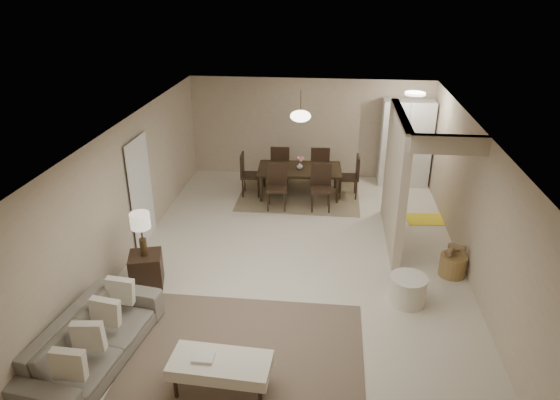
# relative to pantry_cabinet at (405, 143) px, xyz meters

# --- Properties ---
(floor) EXTENTS (9.00, 9.00, 0.00)m
(floor) POSITION_rel_pantry_cabinet_xyz_m (-2.35, -4.15, -1.05)
(floor) COLOR beige
(floor) RESTS_ON ground
(ceiling) EXTENTS (9.00, 9.00, 0.00)m
(ceiling) POSITION_rel_pantry_cabinet_xyz_m (-2.35, -4.15, 1.45)
(ceiling) COLOR white
(ceiling) RESTS_ON back_wall
(back_wall) EXTENTS (6.00, 0.00, 6.00)m
(back_wall) POSITION_rel_pantry_cabinet_xyz_m (-2.35, 0.35, 0.20)
(back_wall) COLOR tan
(back_wall) RESTS_ON floor
(left_wall) EXTENTS (0.00, 9.00, 9.00)m
(left_wall) POSITION_rel_pantry_cabinet_xyz_m (-5.35, -4.15, 0.20)
(left_wall) COLOR tan
(left_wall) RESTS_ON floor
(right_wall) EXTENTS (0.00, 9.00, 9.00)m
(right_wall) POSITION_rel_pantry_cabinet_xyz_m (0.65, -4.15, 0.20)
(right_wall) COLOR tan
(right_wall) RESTS_ON floor
(partition) EXTENTS (0.15, 2.50, 2.50)m
(partition) POSITION_rel_pantry_cabinet_xyz_m (-0.55, -2.90, 0.20)
(partition) COLOR tan
(partition) RESTS_ON floor
(doorway) EXTENTS (0.04, 0.90, 2.04)m
(doorway) POSITION_rel_pantry_cabinet_xyz_m (-5.32, -3.55, -0.03)
(doorway) COLOR black
(doorway) RESTS_ON floor
(pantry_cabinet) EXTENTS (1.20, 0.55, 2.10)m
(pantry_cabinet) POSITION_rel_pantry_cabinet_xyz_m (0.00, 0.00, 0.00)
(pantry_cabinet) COLOR silver
(pantry_cabinet) RESTS_ON floor
(flush_light) EXTENTS (0.44, 0.44, 0.05)m
(flush_light) POSITION_rel_pantry_cabinet_xyz_m (-0.05, -0.95, 1.41)
(flush_light) COLOR white
(flush_light) RESTS_ON ceiling
(living_rug) EXTENTS (3.20, 3.20, 0.01)m
(living_rug) POSITION_rel_pantry_cabinet_xyz_m (-2.81, -6.88, -1.04)
(living_rug) COLOR brown
(living_rug) RESTS_ON floor
(sofa) EXTENTS (2.41, 1.20, 0.68)m
(sofa) POSITION_rel_pantry_cabinet_xyz_m (-4.80, -6.88, -0.71)
(sofa) COLOR slate
(sofa) RESTS_ON floor
(ottoman_bench) EXTENTS (1.28, 0.63, 0.45)m
(ottoman_bench) POSITION_rel_pantry_cabinet_xyz_m (-3.01, -7.18, -0.69)
(ottoman_bench) COLOR beige
(ottoman_bench) RESTS_ON living_rug
(side_table) EXTENTS (0.64, 0.64, 0.57)m
(side_table) POSITION_rel_pantry_cabinet_xyz_m (-4.75, -5.03, -0.77)
(side_table) COLOR black
(side_table) RESTS_ON floor
(table_lamp) EXTENTS (0.32, 0.32, 0.76)m
(table_lamp) POSITION_rel_pantry_cabinet_xyz_m (-4.75, -5.03, 0.08)
(table_lamp) COLOR #49381F
(table_lamp) RESTS_ON side_table
(round_pouf) EXTENTS (0.59, 0.59, 0.46)m
(round_pouf) POSITION_rel_pantry_cabinet_xyz_m (-0.47, -5.07, -0.82)
(round_pouf) COLOR beige
(round_pouf) RESTS_ON floor
(wicker_basket) EXTENTS (0.55, 0.55, 0.38)m
(wicker_basket) POSITION_rel_pantry_cabinet_xyz_m (0.40, -4.17, -0.86)
(wicker_basket) COLOR olive
(wicker_basket) RESTS_ON floor
(dining_rug) EXTENTS (2.80, 2.10, 0.01)m
(dining_rug) POSITION_rel_pantry_cabinet_xyz_m (-2.49, -1.03, -1.04)
(dining_rug) COLOR #766649
(dining_rug) RESTS_ON floor
(dining_table) EXTENTS (1.98, 1.18, 0.68)m
(dining_table) POSITION_rel_pantry_cabinet_xyz_m (-2.49, -1.03, -0.71)
(dining_table) COLOR black
(dining_table) RESTS_ON dining_rug
(dining_chairs) EXTENTS (2.74, 2.04, 1.01)m
(dining_chairs) POSITION_rel_pantry_cabinet_xyz_m (-2.49, -1.03, -0.54)
(dining_chairs) COLOR black
(dining_chairs) RESTS_ON dining_rug
(vase) EXTENTS (0.17, 0.17, 0.14)m
(vase) POSITION_rel_pantry_cabinet_xyz_m (-2.49, -1.03, -0.30)
(vase) COLOR silver
(vase) RESTS_ON dining_table
(yellow_mat) EXTENTS (0.97, 0.64, 0.01)m
(yellow_mat) POSITION_rel_pantry_cabinet_xyz_m (0.35, -2.01, -1.04)
(yellow_mat) COLOR yellow
(yellow_mat) RESTS_ON floor
(pendant_light) EXTENTS (0.46, 0.46, 0.71)m
(pendant_light) POSITION_rel_pantry_cabinet_xyz_m (-2.49, -1.03, 0.87)
(pendant_light) COLOR #49381F
(pendant_light) RESTS_ON ceiling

